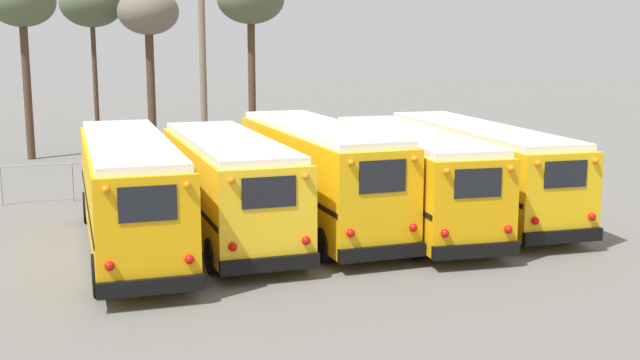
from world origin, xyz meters
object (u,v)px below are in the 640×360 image
(school_bus_4, at_px, (477,166))
(bare_tree_0, at_px, (148,16))
(school_bus_1, at_px, (228,184))
(school_bus_2, at_px, (318,173))
(bare_tree_1, at_px, (92,5))
(school_bus_3, at_px, (410,175))
(bare_tree_2, at_px, (22,5))
(bare_tree_3, at_px, (251,1))
(utility_pole, at_px, (203,62))
(school_bus_0, at_px, (130,190))

(school_bus_4, height_order, bare_tree_0, bare_tree_0)
(school_bus_1, bearing_deg, school_bus_2, 5.87)
(bare_tree_0, bearing_deg, bare_tree_1, 141.95)
(school_bus_3, xyz_separation_m, school_bus_4, (2.88, 1.02, -0.02))
(school_bus_3, relative_size, bare_tree_2, 1.15)
(school_bus_1, relative_size, school_bus_4, 0.88)
(school_bus_2, relative_size, school_bus_4, 0.91)
(school_bus_3, xyz_separation_m, bare_tree_3, (-1.46, 16.46, 5.97))
(school_bus_1, bearing_deg, bare_tree_1, 97.96)
(bare_tree_0, bearing_deg, school_bus_4, -64.73)
(utility_pole, distance_m, bare_tree_0, 7.78)
(school_bus_2, relative_size, bare_tree_0, 1.18)
(school_bus_2, bearing_deg, school_bus_4, 5.46)
(school_bus_2, bearing_deg, bare_tree_3, 84.94)
(bare_tree_0, height_order, bare_tree_1, bare_tree_1)
(school_bus_3, xyz_separation_m, bare_tree_0, (-6.09, 20.03, 5.33))
(bare_tree_0, height_order, bare_tree_3, bare_tree_3)
(bare_tree_1, relative_size, bare_tree_3, 0.99)
(school_bus_4, xyz_separation_m, bare_tree_1, (-11.72, 21.15, 5.94))
(school_bus_2, xyz_separation_m, bare_tree_2, (-9.25, 18.04, 5.61))
(bare_tree_2, bearing_deg, school_bus_3, -56.77)
(bare_tree_2, height_order, bare_tree_3, bare_tree_3)
(school_bus_3, height_order, utility_pole, utility_pole)
(school_bus_0, relative_size, school_bus_3, 1.05)
(school_bus_2, distance_m, school_bus_4, 5.79)
(bare_tree_3, bearing_deg, school_bus_1, -104.79)
(school_bus_0, bearing_deg, utility_pole, 72.25)
(school_bus_0, xyz_separation_m, school_bus_3, (8.64, 0.31, -0.07))
(school_bus_3, relative_size, bare_tree_3, 1.12)
(school_bus_0, bearing_deg, bare_tree_3, 66.82)
(utility_pole, xyz_separation_m, bare_tree_3, (3.00, 3.72, 2.81))
(utility_pole, bearing_deg, school_bus_4, -57.89)
(bare_tree_3, bearing_deg, utility_pole, -128.92)
(school_bus_0, height_order, school_bus_2, school_bus_2)
(school_bus_3, bearing_deg, bare_tree_2, 123.23)
(utility_pole, bearing_deg, school_bus_1, -95.88)
(school_bus_2, relative_size, bare_tree_1, 1.11)
(school_bus_1, height_order, school_bus_3, school_bus_3)
(bare_tree_1, xyz_separation_m, bare_tree_2, (-3.29, -3.66, -0.19))
(school_bus_3, relative_size, school_bus_4, 0.93)
(school_bus_0, bearing_deg, school_bus_1, 9.54)
(bare_tree_3, bearing_deg, bare_tree_1, 142.19)
(school_bus_3, distance_m, bare_tree_0, 21.60)
(utility_pole, height_order, bare_tree_3, utility_pole)
(school_bus_1, bearing_deg, school_bus_3, -1.77)
(school_bus_3, height_order, bare_tree_1, bare_tree_1)
(school_bus_0, xyz_separation_m, bare_tree_2, (-3.49, 18.82, 5.67))
(school_bus_1, height_order, bare_tree_2, bare_tree_2)
(school_bus_0, relative_size, bare_tree_2, 1.21)
(school_bus_1, height_order, bare_tree_3, bare_tree_3)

